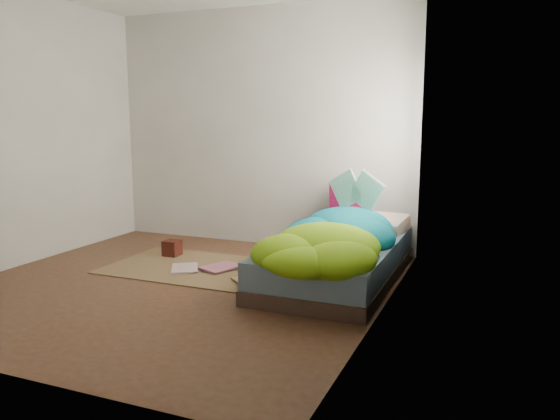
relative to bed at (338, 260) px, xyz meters
The scene contains 12 objects.
ground 1.43m from the bed, 149.45° to the right, with size 3.50×3.50×0.00m, color #432C19.
room_walls 2.02m from the bed, 149.42° to the right, with size 3.54×3.54×2.62m.
bed is the anchor object (origin of this frame).
duvet 0.41m from the bed, 90.00° to the right, with size 0.96×1.84×0.34m, color #08647E, non-canonical shape.
rug 1.39m from the bed, behind, with size 1.60×1.10×0.01m, color brown.
pillow_floral 0.68m from the bed, 72.82° to the left, with size 0.59×0.36×0.13m, color white.
pillow_magenta 0.92m from the bed, 98.05° to the left, with size 0.43×0.13×0.43m, color #55051A.
open_book 0.83m from the bed, 88.13° to the left, with size 0.49×0.11×0.30m, color green, non-canonical shape.
wooden_box 1.81m from the bed, behind, with size 0.16×0.16×0.16m, color #3D180D.
floor_book_a 1.55m from the bed, 166.19° to the right, with size 0.24×0.33×0.02m, color silver.
floor_book_b 1.22m from the bed, behind, with size 0.26×0.35×0.03m, color #CD7683.
floor_book_c 0.90m from the bed, 143.07° to the right, with size 0.24×0.33×0.02m, color tan.
Camera 1 is at (2.53, -3.80, 1.41)m, focal length 35.00 mm.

